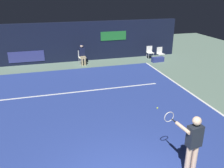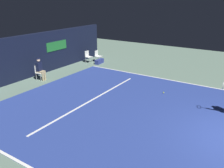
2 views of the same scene
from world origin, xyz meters
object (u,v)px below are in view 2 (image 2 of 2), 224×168
Objects in this scene: tennis_ball at (164,93)px; equipment_bag at (99,61)px; courtside_chair_far at (98,55)px; courtside_chair_near at (88,56)px; line_judge_on_chair at (40,69)px.

tennis_ball is 0.08× the size of equipment_bag.
tennis_ball is at bearing -117.13° from courtside_chair_far.
courtside_chair_far is 7.48m from tennis_ball.
equipment_bag reaches higher than tennis_ball.
courtside_chair_near is 7.72m from tennis_ball.
line_judge_on_chair is 7.30m from tennis_ball.
equipment_bag is (-0.35, -0.38, -0.34)m from courtside_chair_far.
courtside_chair_near is at bearing 136.63° from courtside_chair_far.
line_judge_on_chair is 19.41× the size of tennis_ball.
tennis_ball is at bearing -74.62° from line_judge_on_chair.
courtside_chair_far is at bearing -3.86° from line_judge_on_chair.
line_judge_on_chair is 4.80m from courtside_chair_near.
line_judge_on_chair reaches higher than tennis_ball.
tennis_ball is (1.93, -7.01, -0.64)m from line_judge_on_chair.
equipment_bag is (4.98, -0.74, -0.53)m from line_judge_on_chair.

